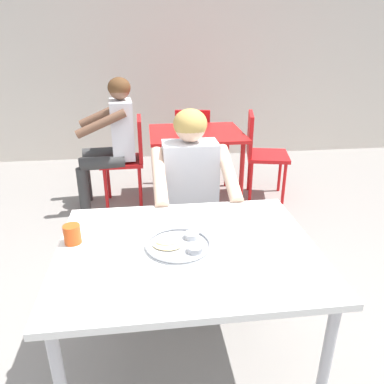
{
  "coord_description": "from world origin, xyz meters",
  "views": [
    {
      "loc": [
        -0.08,
        -1.27,
        1.59
      ],
      "look_at": [
        0.12,
        0.35,
        0.89
      ],
      "focal_mm": 34.6,
      "sensor_mm": 36.0,
      "label": 1
    }
  ],
  "objects_px": {
    "thali_tray": "(179,244)",
    "chair_red_left": "(130,155)",
    "patron_background": "(113,133)",
    "table_foreground": "(187,261)",
    "chair_red_right": "(260,149)",
    "drinking_cup": "(72,234)",
    "chair_red_far": "(193,139)",
    "chair_foreground": "(188,207)",
    "table_background_red": "(196,141)",
    "diner_foreground": "(192,189)"
  },
  "relations": [
    {
      "from": "thali_tray",
      "to": "chair_red_left",
      "type": "height_order",
      "value": "chair_red_left"
    },
    {
      "from": "patron_background",
      "to": "table_foreground",
      "type": "bearing_deg",
      "value": -77.54
    },
    {
      "from": "chair_red_right",
      "to": "drinking_cup",
      "type": "bearing_deg",
      "value": -126.15
    },
    {
      "from": "drinking_cup",
      "to": "chair_red_far",
      "type": "bearing_deg",
      "value": 71.66
    },
    {
      "from": "thali_tray",
      "to": "chair_foreground",
      "type": "distance_m",
      "value": 0.98
    },
    {
      "from": "table_background_red",
      "to": "chair_foreground",
      "type": "bearing_deg",
      "value": -100.38
    },
    {
      "from": "chair_red_left",
      "to": "drinking_cup",
      "type": "bearing_deg",
      "value": -94.87
    },
    {
      "from": "patron_background",
      "to": "chair_red_far",
      "type": "bearing_deg",
      "value": 35.67
    },
    {
      "from": "thali_tray",
      "to": "drinking_cup",
      "type": "distance_m",
      "value": 0.47
    },
    {
      "from": "chair_red_right",
      "to": "table_background_red",
      "type": "bearing_deg",
      "value": -179.89
    },
    {
      "from": "drinking_cup",
      "to": "diner_foreground",
      "type": "xyz_separation_m",
      "value": [
        0.61,
        0.62,
        -0.08
      ]
    },
    {
      "from": "chair_red_left",
      "to": "table_foreground",
      "type": "bearing_deg",
      "value": -81.28
    },
    {
      "from": "table_foreground",
      "to": "chair_red_far",
      "type": "xyz_separation_m",
      "value": [
        0.37,
        2.7,
        -0.18
      ]
    },
    {
      "from": "chair_red_right",
      "to": "chair_red_far",
      "type": "xyz_separation_m",
      "value": [
        -0.61,
        0.59,
        -0.03
      ]
    },
    {
      "from": "chair_red_left",
      "to": "chair_red_right",
      "type": "relative_size",
      "value": 0.99
    },
    {
      "from": "diner_foreground",
      "to": "patron_background",
      "type": "bearing_deg",
      "value": 112.62
    },
    {
      "from": "thali_tray",
      "to": "chair_red_left",
      "type": "relative_size",
      "value": 0.33
    },
    {
      "from": "table_background_red",
      "to": "drinking_cup",
      "type": "bearing_deg",
      "value": -112.16
    },
    {
      "from": "chair_foreground",
      "to": "diner_foreground",
      "type": "distance_m",
      "value": 0.32
    },
    {
      "from": "drinking_cup",
      "to": "diner_foreground",
      "type": "height_order",
      "value": "diner_foreground"
    },
    {
      "from": "thali_tray",
      "to": "chair_red_right",
      "type": "relative_size",
      "value": 0.33
    },
    {
      "from": "chair_red_right",
      "to": "chair_red_far",
      "type": "bearing_deg",
      "value": 135.84
    },
    {
      "from": "table_background_red",
      "to": "chair_red_left",
      "type": "height_order",
      "value": "chair_red_left"
    },
    {
      "from": "thali_tray",
      "to": "chair_red_right",
      "type": "height_order",
      "value": "chair_red_right"
    },
    {
      "from": "chair_red_left",
      "to": "chair_red_right",
      "type": "distance_m",
      "value": 1.3
    },
    {
      "from": "chair_foreground",
      "to": "diner_foreground",
      "type": "xyz_separation_m",
      "value": [
        0.0,
        -0.22,
        0.23
      ]
    },
    {
      "from": "drinking_cup",
      "to": "chair_foreground",
      "type": "bearing_deg",
      "value": 54.25
    },
    {
      "from": "chair_red_far",
      "to": "chair_red_left",
      "type": "bearing_deg",
      "value": -139.37
    },
    {
      "from": "table_foreground",
      "to": "drinking_cup",
      "type": "relative_size",
      "value": 13.02
    },
    {
      "from": "diner_foreground",
      "to": "chair_red_right",
      "type": "distance_m",
      "value": 1.65
    },
    {
      "from": "table_background_red",
      "to": "chair_red_right",
      "type": "xyz_separation_m",
      "value": [
        0.65,
        0.0,
        -0.11
      ]
    },
    {
      "from": "diner_foreground",
      "to": "chair_red_far",
      "type": "height_order",
      "value": "diner_foreground"
    },
    {
      "from": "chair_red_left",
      "to": "chair_red_far",
      "type": "bearing_deg",
      "value": 40.63
    },
    {
      "from": "thali_tray",
      "to": "chair_red_right",
      "type": "xyz_separation_m",
      "value": [
        1.01,
        2.1,
        -0.24
      ]
    },
    {
      "from": "table_foreground",
      "to": "chair_red_far",
      "type": "relative_size",
      "value": 1.34
    },
    {
      "from": "chair_foreground",
      "to": "patron_background",
      "type": "height_order",
      "value": "patron_background"
    },
    {
      "from": "drinking_cup",
      "to": "chair_red_right",
      "type": "xyz_separation_m",
      "value": [
        1.47,
        2.01,
        -0.27
      ]
    },
    {
      "from": "table_foreground",
      "to": "diner_foreground",
      "type": "bearing_deg",
      "value": 81.08
    },
    {
      "from": "table_foreground",
      "to": "diner_foreground",
      "type": "distance_m",
      "value": 0.73
    },
    {
      "from": "chair_foreground",
      "to": "chair_red_left",
      "type": "height_order",
      "value": "chair_red_left"
    },
    {
      "from": "diner_foreground",
      "to": "chair_red_far",
      "type": "distance_m",
      "value": 2.01
    },
    {
      "from": "patron_background",
      "to": "chair_foreground",
      "type": "bearing_deg",
      "value": -63.73
    },
    {
      "from": "table_background_red",
      "to": "chair_red_far",
      "type": "distance_m",
      "value": 0.61
    },
    {
      "from": "table_foreground",
      "to": "chair_foreground",
      "type": "distance_m",
      "value": 0.96
    },
    {
      "from": "thali_tray",
      "to": "table_background_red",
      "type": "distance_m",
      "value": 2.14
    },
    {
      "from": "chair_foreground",
      "to": "chair_red_left",
      "type": "bearing_deg",
      "value": 110.33
    },
    {
      "from": "thali_tray",
      "to": "patron_background",
      "type": "xyz_separation_m",
      "value": [
        -0.43,
        2.09,
        -0.02
      ]
    },
    {
      "from": "chair_red_left",
      "to": "chair_foreground",
      "type": "bearing_deg",
      "value": -69.67
    },
    {
      "from": "table_foreground",
      "to": "chair_foreground",
      "type": "bearing_deg",
      "value": 83.31
    },
    {
      "from": "chair_red_far",
      "to": "table_background_red",
      "type": "bearing_deg",
      "value": -94.2
    }
  ]
}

